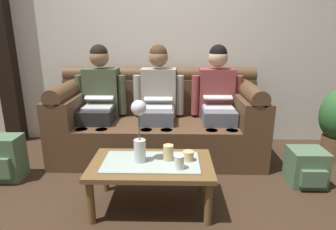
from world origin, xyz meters
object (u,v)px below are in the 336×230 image
Objects in this scene: flower_vase at (139,130)px; cup_far_center at (188,156)px; cup_near_right at (179,162)px; coffee_table at (151,168)px; couch at (159,122)px; backpack_left at (6,158)px; backpack_right at (306,167)px; cup_near_left at (168,152)px; person_right at (217,98)px; person_left at (100,97)px; person_middle at (158,98)px.

flower_vase is 0.43m from cup_far_center.
cup_near_right reaches higher than cup_far_center.
coffee_table is 0.33m from flower_vase.
couch is 1.54m from backpack_left.
flower_vase is 1.59m from backpack_right.
cup_far_center is (0.16, -0.01, -0.02)m from cup_near_left.
cup_near_right is (0.21, -0.11, 0.11)m from coffee_table.
person_right reaches higher than cup_far_center.
coffee_table is at bearing -58.09° from person_left.
coffee_table is at bearing -0.91° from flower_vase.
flower_vase reaches higher than cup_near_left.
person_right is (0.65, -0.00, 0.29)m from couch.
person_left is at bearing 118.43° from flower_vase.
person_right is at bearing 54.79° from flower_vase.
flower_vase is (-0.09, -1.04, 0.28)m from couch.
person_left reaches higher than cup_near_right.
cup_far_center is (0.29, -1.01, 0.06)m from couch.
flower_vase reaches higher than cup_far_center.
cup_near_left is 0.16m from cup_far_center.
backpack_left is at bearing -139.88° from person_left.
cup_far_center is (0.29, 0.03, 0.10)m from coffee_table.
person_right reaches higher than cup_near_left.
backpack_right is at bearing 15.20° from coffee_table.
person_right is 1.26m from coffee_table.
person_right is 2.86× the size of backpack_left.
coffee_table is 1.44m from backpack_right.
person_left is (-0.65, -0.00, 0.29)m from couch.
person_middle reaches higher than coffee_table.
backpack_right is (2.03, -0.66, -0.49)m from person_left.
coffee_table is 0.27m from cup_near_right.
flower_vase reaches higher than cup_near_right.
cup_near_right is (0.21, -1.15, 0.07)m from couch.
person_left and person_right have the same top height.
cup_near_right reaches higher than backpack_left.
cup_near_right is at bearing -157.28° from backpack_right.
person_left is 14.97× the size of cup_far_center.
flower_vase is 3.98× the size of cup_near_left.
cup_far_center is 0.19× the size of backpack_left.
flower_vase is 0.38m from cup_near_right.
person_left is 2.53× the size of flower_vase.
cup_near_left is 1.49× the size of cup_far_center.
couch is 1.17m from cup_near_right.
couch is at bearing 179.68° from person_right.
coffee_table is 11.57× the size of cup_far_center.
person_left is 1.00× the size of person_middle.
backpack_left is at bearing 166.30° from cup_near_left.
cup_near_right is 0.24× the size of backpack_left.
flower_vase is (0.56, -1.03, -0.01)m from person_left.
person_middle is 0.65m from person_right.
backpack_left is (-1.61, 0.52, -0.23)m from cup_near_right.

